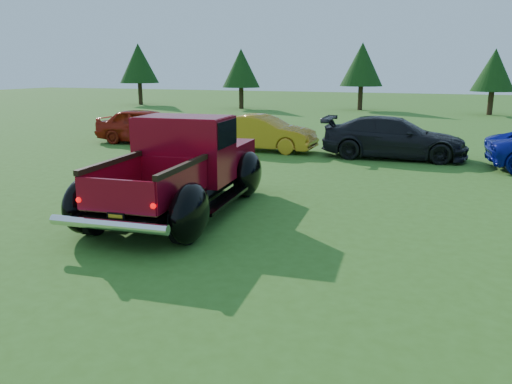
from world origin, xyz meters
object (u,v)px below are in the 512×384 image
Objects in this scene: tree_mid_left at (362,65)px; show_car_grey at (394,138)px; tree_far_west at (139,63)px; tree_west at (241,68)px; show_car_red at (147,126)px; pickup_truck at (186,165)px; tree_mid_right at (494,70)px; show_car_yellow at (262,133)px.

tree_mid_left is 21.49m from show_car_grey.
tree_far_west is 1.04× the size of show_car_grey.
tree_west is at bearing 33.56° from show_car_grey.
tree_west is 19.32m from show_car_red.
pickup_truck is at bearing 153.91° from show_car_grey.
tree_far_west is 1.04× the size of tree_mid_left.
show_car_red is 10.14m from show_car_grey.
tree_mid_left reaches higher than show_car_grey.
show_car_grey is at bearing -102.42° from tree_mid_right.
tree_mid_left is 1.21× the size of show_car_yellow.
tree_far_west is 1.13× the size of tree_west.
show_car_yellow is (18.74, -19.93, -2.84)m from tree_far_west.
tree_far_west is at bearing -176.99° from tree_mid_left.
show_car_yellow is at bearing 93.57° from pickup_truck.
pickup_truck is at bearing -54.72° from tree_far_west.
show_car_grey is (10.14, 0.04, -0.02)m from show_car_red.
tree_mid_right is (28.00, -0.00, -0.55)m from tree_far_west.
tree_west reaches higher than show_car_red.
tree_far_west reaches higher than show_car_yellow.
tree_mid_right is (9.00, -1.00, -0.41)m from tree_mid_left.
tree_mid_left reaches higher than tree_west.
pickup_truck is 9.17m from show_car_grey.
show_car_red reaches higher than show_car_yellow.
tree_mid_left is 0.87× the size of pickup_truck.
pickup_truck is at bearing -105.92° from tree_mid_right.
tree_far_west is 0.90× the size of pickup_truck.
show_car_yellow is 0.83× the size of show_car_grey.
tree_mid_left is at bearing 10.18° from show_car_grey.
tree_west is 1.11× the size of show_car_yellow.
tree_mid_left is 21.73m from show_car_red.
pickup_truck is at bearing -144.11° from show_car_red.
show_car_red is at bearing -79.48° from tree_west.
show_car_yellow is (-0.26, -20.93, -2.70)m from tree_mid_left.
tree_mid_right is at bearing 69.27° from pickup_truck.
show_car_yellow is (5.24, -0.08, -0.06)m from show_car_red.
tree_mid_right is 1.01× the size of show_car_red.
tree_west is 29.05m from pickup_truck.
tree_mid_right is at bearing -0.00° from tree_far_west.
tree_mid_left is 21.11m from show_car_yellow.
pickup_truck reaches higher than show_car_grey.
pickup_truck is (19.95, -28.21, -2.53)m from tree_far_west.
tree_mid_right is 0.76× the size of pickup_truck.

